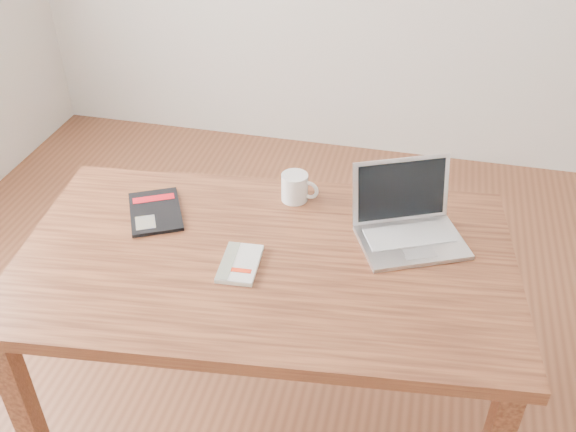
% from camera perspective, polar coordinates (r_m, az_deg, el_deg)
% --- Properties ---
extents(room, '(4.04, 4.04, 2.70)m').
position_cam_1_polar(room, '(1.41, 1.97, 14.39)').
color(room, brown).
rests_on(room, ground).
extents(desk, '(1.45, 0.93, 0.75)m').
position_cam_1_polar(desk, '(1.83, -1.97, -5.69)').
color(desk, brown).
rests_on(desk, ground).
extents(white_guidebook, '(0.11, 0.17, 0.01)m').
position_cam_1_polar(white_guidebook, '(1.74, -4.31, -4.24)').
color(white_guidebook, silver).
rests_on(white_guidebook, desk).
extents(black_guidebook, '(0.23, 0.27, 0.01)m').
position_cam_1_polar(black_guidebook, '(1.97, -11.72, 0.41)').
color(black_guidebook, black).
rests_on(black_guidebook, desk).
extents(laptop, '(0.36, 0.34, 0.20)m').
position_cam_1_polar(laptop, '(1.85, 10.61, -0.58)').
color(laptop, silver).
rests_on(laptop, desk).
extents(coffee_mug, '(0.12, 0.08, 0.09)m').
position_cam_1_polar(coffee_mug, '(1.96, 0.67, 2.60)').
color(coffee_mug, white).
rests_on(coffee_mug, desk).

